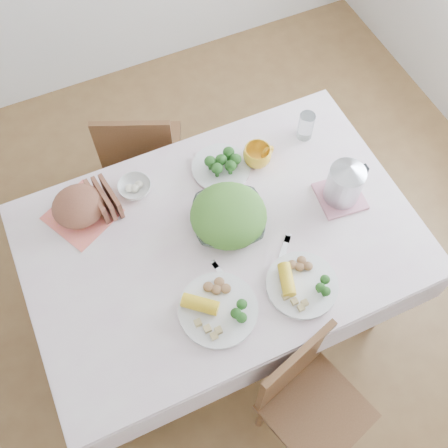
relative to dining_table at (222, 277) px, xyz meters
name	(u,v)px	position (x,y,z in m)	size (l,w,h in m)	color
floor	(222,306)	(0.00, 0.00, -0.38)	(3.60, 3.60, 0.00)	brown
dining_table	(222,277)	(0.00, 0.00, 0.00)	(1.40, 0.90, 0.75)	brown
tablecloth	(221,238)	(0.00, 0.00, 0.38)	(1.50, 1.00, 0.01)	silver
chair_near	(320,408)	(0.10, -0.68, 0.09)	(0.36, 0.36, 0.79)	brown
chair_far	(142,143)	(-0.08, 0.79, 0.09)	(0.37, 0.37, 0.81)	brown
salad_bowl	(228,219)	(0.05, 0.04, 0.42)	(0.28, 0.28, 0.07)	white
dinner_plate_left	(218,310)	(-0.13, -0.27, 0.40)	(0.29, 0.29, 0.02)	white
dinner_plate_right	(302,285)	(0.18, -0.31, 0.40)	(0.27, 0.27, 0.02)	white
broccoli_plate	(221,168)	(0.13, 0.29, 0.40)	(0.25, 0.25, 0.02)	beige
napkin	(82,214)	(-0.46, 0.32, 0.39)	(0.24, 0.24, 0.00)	#FF7562
bread_loaf	(79,207)	(-0.46, 0.32, 0.45)	(0.20, 0.19, 0.12)	brown
fruit_bowl	(135,188)	(-0.23, 0.34, 0.41)	(0.13, 0.13, 0.04)	white
yellow_mug	(257,156)	(0.28, 0.26, 0.43)	(0.12, 0.12, 0.09)	yellow
glass_tumbler	(306,126)	(0.53, 0.31, 0.45)	(0.07, 0.07, 0.13)	white
pink_tray	(340,196)	(0.51, -0.03, 0.40)	(0.18, 0.18, 0.01)	pink
electric_kettle	(346,180)	(0.51, -0.03, 0.51)	(0.14, 0.14, 0.20)	#B2B5BA
fork_left	(226,280)	(-0.06, -0.17, 0.39)	(0.02, 0.16, 0.00)	silver
fork_right	(282,257)	(0.17, -0.17, 0.39)	(0.02, 0.19, 0.00)	silver
knife	(228,301)	(-0.09, -0.25, 0.39)	(0.02, 0.17, 0.00)	silver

